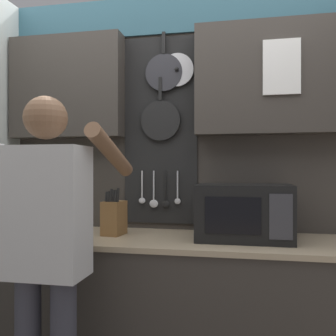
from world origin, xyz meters
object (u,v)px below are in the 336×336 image
(knife_block, at_px, (114,217))
(person, at_px, (47,239))
(microwave, at_px, (244,212))
(utensil_crock, at_px, (42,220))

(knife_block, bearing_deg, person, -103.12)
(microwave, xyz_separation_m, knife_block, (-0.78, 0.00, -0.05))
(microwave, bearing_deg, person, -148.20)
(microwave, distance_m, utensil_crock, 1.26)
(microwave, distance_m, person, 1.07)
(microwave, bearing_deg, knife_block, 179.96)
(knife_block, height_order, person, person)
(utensil_crock, bearing_deg, microwave, -0.11)
(microwave, bearing_deg, utensil_crock, 179.89)
(knife_block, height_order, utensil_crock, utensil_crock)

